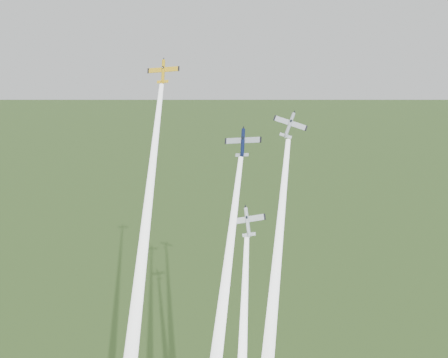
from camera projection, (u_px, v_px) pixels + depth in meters
plane_yellow at (163, 71)px, 119.36m from camera, size 8.10×5.90×6.87m
smoke_trail_yellow at (144, 237)px, 107.43m from camera, size 9.72×39.44×55.97m
plane_navy at (243, 143)px, 112.25m from camera, size 8.28×5.65×7.43m
smoke_trail_navy at (223, 304)px, 102.01m from camera, size 5.21×34.98×49.13m
plane_silver_right at (290, 125)px, 111.31m from camera, size 8.15×5.31×7.95m
smoke_trail_silver_right at (274, 294)px, 100.61m from camera, size 5.41×36.54×51.41m
plane_silver_low at (247, 222)px, 110.34m from camera, size 9.08×6.19×7.95m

